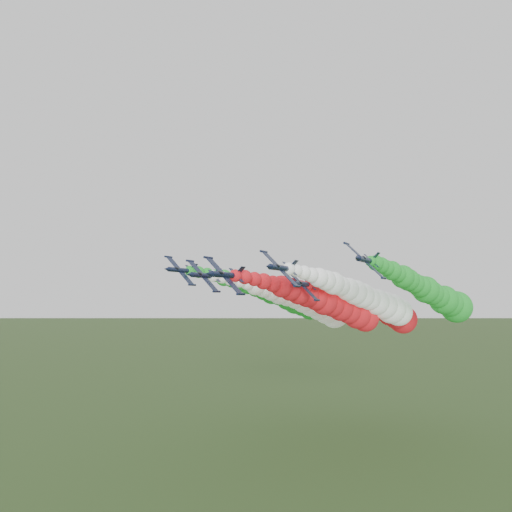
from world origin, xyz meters
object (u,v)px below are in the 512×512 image
Objects in this scene: jet_inner_right at (371,300)px; jet_outer_right at (434,295)px; jet_trail at (381,310)px; jet_inner_left at (307,303)px; jet_outer_left at (281,297)px; jet_lead at (331,305)px.

jet_outer_right is (14.80, 7.10, 1.34)m from jet_inner_right.
jet_outer_right reaches higher than jet_inner_right.
jet_outer_right is 1.00× the size of jet_trail.
jet_trail is at bearing 95.88° from jet_inner_right.
jet_outer_left reaches higher than jet_inner_left.
jet_inner_left is at bearing -145.59° from jet_trail.
jet_inner_left is at bearing 167.18° from jet_inner_right.
jet_lead is 0.99× the size of jet_inner_left.
jet_trail is at bearing 78.30° from jet_lead.
jet_outer_right reaches higher than jet_lead.
jet_outer_right reaches higher than jet_outer_left.
jet_inner_left is 1.01× the size of jet_outer_left.
jet_lead is at bearing -39.60° from jet_outer_left.
jet_trail is (28.71, 8.20, -3.87)m from jet_outer_left.
jet_lead is at bearing -126.51° from jet_inner_right.
jet_inner_right reaches higher than jet_trail.
jet_lead is 12.54m from jet_inner_right.
jet_lead is 1.00× the size of jet_inner_right.
jet_outer_left is at bearing 156.58° from jet_inner_left.
jet_lead is at bearing -101.70° from jet_trail.
jet_inner_right is 31.82m from jet_outer_left.
jet_inner_right is 1.00× the size of jet_outer_left.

